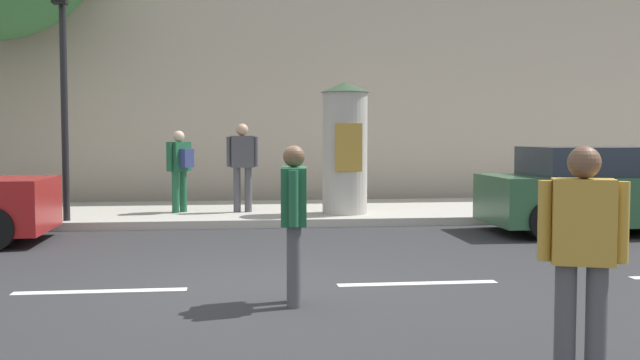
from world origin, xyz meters
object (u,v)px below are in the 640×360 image
(pedestrian_with_backpack, at_px, (294,212))
(pedestrian_in_red_top, at_px, (180,164))
(traffic_light, at_px, (62,48))
(pedestrian_tallest, at_px, (582,247))
(parked_car_blue, at_px, (608,191))
(pedestrian_near_pole, at_px, (242,160))
(poster_column, at_px, (345,147))

(pedestrian_with_backpack, relative_size, pedestrian_in_red_top, 0.97)
(traffic_light, height_order, pedestrian_with_backpack, traffic_light)
(traffic_light, distance_m, pedestrian_tallest, 10.23)
(pedestrian_in_red_top, bearing_deg, parked_car_blue, -20.65)
(pedestrian_tallest, height_order, parked_car_blue, pedestrian_tallest)
(traffic_light, bearing_deg, pedestrian_near_pole, 21.08)
(poster_column, bearing_deg, pedestrian_near_pole, 165.10)
(pedestrian_with_backpack, height_order, pedestrian_in_red_top, pedestrian_in_red_top)
(pedestrian_tallest, distance_m, pedestrian_near_pole, 9.93)
(poster_column, distance_m, pedestrian_with_backpack, 6.94)
(pedestrian_tallest, bearing_deg, poster_column, 90.93)
(traffic_light, distance_m, poster_column, 5.39)
(pedestrian_with_backpack, height_order, pedestrian_near_pole, pedestrian_near_pole)
(traffic_light, height_order, pedestrian_near_pole, traffic_light)
(traffic_light, height_order, poster_column, traffic_light)
(traffic_light, distance_m, pedestrian_near_pole, 3.88)
(pedestrian_tallest, relative_size, parked_car_blue, 0.37)
(pedestrian_tallest, xyz_separation_m, pedestrian_near_pole, (-2.10, 9.70, 0.27))
(pedestrian_near_pole, xyz_separation_m, parked_car_blue, (6.13, -2.70, -0.46))
(pedestrian_near_pole, relative_size, parked_car_blue, 0.41)
(pedestrian_near_pole, xyz_separation_m, pedestrian_in_red_top, (-1.21, 0.07, -0.07))
(traffic_light, xyz_separation_m, pedestrian_near_pole, (3.11, 1.20, -1.99))
(pedestrian_in_red_top, bearing_deg, poster_column, -10.50)
(traffic_light, xyz_separation_m, pedestrian_tallest, (5.21, -8.51, -2.26))
(pedestrian_with_backpack, xyz_separation_m, parked_car_blue, (5.73, 4.57, -0.20))
(parked_car_blue, bearing_deg, pedestrian_with_backpack, -141.42)
(pedestrian_with_backpack, bearing_deg, traffic_light, 120.04)
(pedestrian_tallest, relative_size, pedestrian_with_backpack, 1.02)
(pedestrian_with_backpack, distance_m, pedestrian_near_pole, 7.28)
(pedestrian_tallest, bearing_deg, traffic_light, 121.48)
(pedestrian_with_backpack, height_order, parked_car_blue, pedestrian_with_backpack)
(pedestrian_with_backpack, bearing_deg, parked_car_blue, 38.58)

